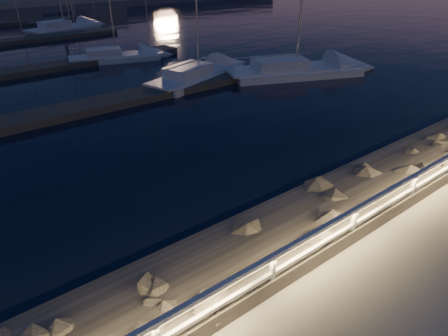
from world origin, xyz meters
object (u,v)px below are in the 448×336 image
Objects in this scene: sailboat_d at (292,69)px; guard_rail at (329,232)px; sailboat_c at (196,74)px; sailboat_k at (63,27)px; sailboat_g at (114,56)px.

guard_rail is at bearing -111.31° from sailboat_d.
sailboat_k is (-0.74, 24.53, -0.00)m from sailboat_c.
sailboat_c is 1.01× the size of sailboat_k.
guard_rail is 42.24m from sailboat_k.
guard_rail is 3.17× the size of sailboat_k.
sailboat_d reaches higher than sailboat_c.
sailboat_c reaches higher than sailboat_g.
sailboat_d reaches higher than sailboat_k.
sailboat_d is at bearing -39.07° from sailboat_g.
sailboat_k is at bearing 73.53° from sailboat_c.
sailboat_c is (7.66, 17.13, -0.94)m from guard_rail.
sailboat_k reaches higher than sailboat_g.
sailboat_c is at bearing 65.92° from guard_rail.
sailboat_d reaches higher than sailboat_g.
guard_rail is 18.79m from sailboat_c.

